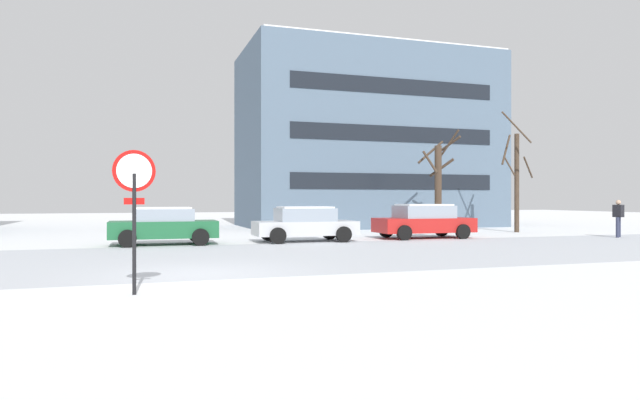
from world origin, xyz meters
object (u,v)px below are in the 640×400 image
object	(u,v)px
parked_car_green	(164,226)
parked_car_red	(424,221)
pedestrian_crossing	(618,215)
parked_car_silver	(305,224)
stop_sign	(134,193)

from	to	relation	value
parked_car_green	parked_car_red	bearing A→B (deg)	0.27
parked_car_green	parked_car_red	distance (m)	11.09
parked_car_red	pedestrian_crossing	world-z (taller)	pedestrian_crossing
parked_car_silver	parked_car_red	bearing A→B (deg)	2.15
parked_car_green	pedestrian_crossing	bearing A→B (deg)	-6.47
stop_sign	parked_car_silver	world-z (taller)	stop_sign
stop_sign	parked_car_silver	size ratio (longest dim) A/B	0.63
parked_car_green	parked_car_silver	size ratio (longest dim) A/B	0.95
parked_car_green	parked_car_silver	distance (m)	5.55
parked_car_silver	pedestrian_crossing	distance (m)	14.30
parked_car_green	parked_car_silver	world-z (taller)	same
stop_sign	pedestrian_crossing	xyz separation A→B (m)	(20.76, 9.10, -0.86)
parked_car_green	pedestrian_crossing	world-z (taller)	pedestrian_crossing
pedestrian_crossing	parked_car_silver	bearing A→B (deg)	171.64
parked_car_green	pedestrian_crossing	distance (m)	19.82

